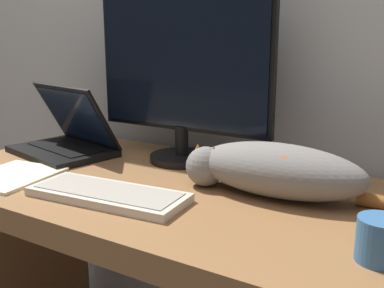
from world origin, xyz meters
TOP-DOWN VIEW (x-y plane):
  - desk at (0.00, 0.33)m, footprint 1.32×0.66m
  - monitor at (-0.08, 0.53)m, footprint 0.57×0.19m
  - laptop at (-0.44, 0.41)m, footprint 0.37×0.29m
  - external_keyboard at (-0.05, 0.17)m, footprint 0.39×0.18m
  - cat at (0.27, 0.39)m, footprint 0.61×0.18m
  - coffee_mug at (0.54, 0.18)m, footprint 0.08×0.08m
  - paper_notepad at (-0.38, 0.15)m, footprint 0.22×0.25m
  - small_toy at (0.26, 0.52)m, footprint 0.04×0.04m

SIDE VIEW (x-z plane):
  - desk at x=0.00m, z-range 0.21..0.94m
  - paper_notepad at x=-0.38m, z-range 0.74..0.75m
  - external_keyboard at x=-0.05m, z-range 0.74..0.76m
  - small_toy at x=0.26m, z-range 0.74..0.78m
  - coffee_mug at x=0.54m, z-range 0.74..0.81m
  - laptop at x=-0.44m, z-range 0.67..0.89m
  - cat at x=0.27m, z-range 0.74..0.87m
  - monitor at x=-0.08m, z-range 0.75..1.29m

